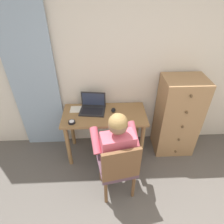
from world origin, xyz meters
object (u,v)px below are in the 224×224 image
object	(u,v)px
chair	(118,168)
notebook_pad	(78,109)
desk	(105,121)
computer_mouse	(113,110)
desk_clock	(72,122)
dresser	(177,117)
person_seated	(115,145)
laptop	(93,107)

from	to	relation	value
chair	notebook_pad	size ratio (longest dim) A/B	4.17
notebook_pad	desk	bearing A→B (deg)	-17.06
chair	notebook_pad	distance (m)	1.00
computer_mouse	notebook_pad	xyz separation A→B (m)	(-0.49, 0.05, -0.01)
computer_mouse	desk_clock	distance (m)	0.59
dresser	person_seated	bearing A→B (deg)	-147.89
person_seated	desk_clock	world-z (taller)	person_seated
laptop	notebook_pad	world-z (taller)	laptop
notebook_pad	dresser	bearing A→B (deg)	-1.79
dresser	notebook_pad	size ratio (longest dim) A/B	5.76
desk	laptop	size ratio (longest dim) A/B	3.08
dresser	notebook_pad	xyz separation A→B (m)	(-1.42, 0.05, 0.14)
laptop	computer_mouse	bearing A→B (deg)	-7.26
dresser	chair	size ratio (longest dim) A/B	1.38
desk	dresser	size ratio (longest dim) A/B	0.94
dresser	chair	xyz separation A→B (m)	(-0.91, -0.77, -0.12)
chair	person_seated	distance (m)	0.26
notebook_pad	desk_clock	bearing A→B (deg)	-99.00
laptop	desk_clock	bearing A→B (deg)	-132.92
desk	chair	bearing A→B (deg)	-78.36
desk	person_seated	distance (m)	0.54
person_seated	notebook_pad	distance (m)	0.81
desk	person_seated	world-z (taller)	person_seated
laptop	desk_clock	xyz separation A→B (m)	(-0.26, -0.28, -0.04)
person_seated	desk_clock	size ratio (longest dim) A/B	13.25
notebook_pad	computer_mouse	bearing A→B (deg)	-5.69
chair	computer_mouse	xyz separation A→B (m)	(-0.02, 0.77, 0.27)
person_seated	laptop	size ratio (longest dim) A/B	3.23
dresser	computer_mouse	xyz separation A→B (m)	(-0.93, -0.00, 0.15)
chair	desk	bearing A→B (deg)	101.64
desk_clock	desk	bearing A→B (deg)	23.20
laptop	desk	bearing A→B (deg)	-32.18
dresser	notebook_pad	world-z (taller)	dresser
desk	notebook_pad	xyz separation A→B (m)	(-0.37, 0.12, 0.13)
chair	desk_clock	bearing A→B (deg)	136.85
chair	computer_mouse	bearing A→B (deg)	91.46
person_seated	desk	bearing A→B (deg)	102.29
person_seated	dresser	bearing A→B (deg)	32.11
desk_clock	laptop	bearing A→B (deg)	47.08
dresser	desk_clock	distance (m)	1.50
desk	laptop	distance (m)	0.26
person_seated	desk_clock	bearing A→B (deg)	146.84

